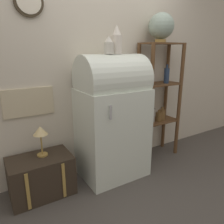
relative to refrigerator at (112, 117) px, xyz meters
The scene contains 9 objects.
ground_plane 0.78m from the refrigerator, 89.99° to the right, with size 12.00×12.00×0.00m, color #4C4742.
wall_back 0.69m from the refrigerator, 90.98° to the left, with size 7.00×0.09×2.70m.
refrigerator is the anchor object (origin of this frame).
suitcase_trunk 1.01m from the refrigerator, behind, with size 0.64×0.42×0.42m.
shelf_unit 0.83m from the refrigerator, ahead, with size 0.58×0.32×1.58m.
globe 1.30m from the refrigerator, ahead, with size 0.32×0.32×0.36m.
vase_left 0.79m from the refrigerator, 166.82° to the right, with size 0.11×0.11×0.18m.
vase_center 0.85m from the refrigerator, ahead, with size 0.11×0.11×0.30m.
desk_lamp 0.82m from the refrigerator, behind, with size 0.15×0.15×0.32m.
Camera 1 is at (-1.28, -1.81, 1.50)m, focal length 35.00 mm.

